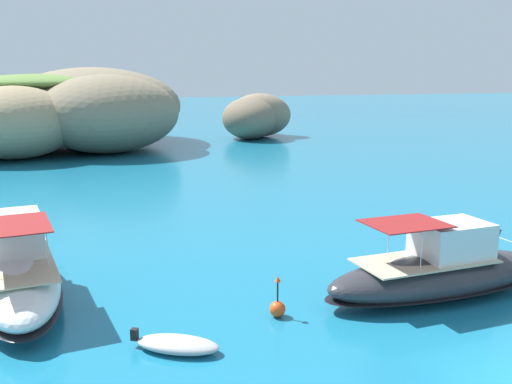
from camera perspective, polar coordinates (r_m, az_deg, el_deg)
The scene contains 6 objects.
islet_large at distance 69.45m, azimuth -19.83°, elevation 7.53°, with size 39.00×36.17×9.08m.
islet_small at distance 76.71m, azimuth -0.24°, elevation 7.53°, with size 11.33×14.39×5.78m.
motorboat_white at distance 23.34m, azimuth -22.94°, elevation -7.23°, with size 4.02×10.62×3.25m.
motorboat_charcoal at distance 22.74m, azimuth 17.92°, elevation -7.56°, with size 9.63×3.04×3.00m.
dinghy_tender at distance 17.99m, azimuth -7.88°, elevation -14.83°, with size 2.78×2.34×0.58m.
channel_buoy at distance 20.08m, azimuth 2.16°, elevation -11.46°, with size 0.56×0.56×1.48m.
Camera 1 is at (-12.08, -10.36, 8.21)m, focal length 40.04 mm.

